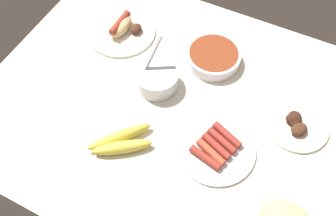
% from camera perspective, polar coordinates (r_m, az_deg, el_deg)
% --- Properties ---
extents(ground_plane, '(1.20, 0.90, 0.03)m').
position_cam_1_polar(ground_plane, '(1.09, 2.32, -0.37)').
color(ground_plane, silver).
extents(bowl_coleslaw, '(0.13, 0.13, 0.16)m').
position_cam_1_polar(bowl_coleslaw, '(1.10, -1.78, 4.72)').
color(bowl_coleslaw, silver).
rests_on(bowl_coleslaw, ground_plane).
extents(banana_bunch, '(0.17, 0.17, 0.04)m').
position_cam_1_polar(banana_bunch, '(1.01, -7.44, -5.28)').
color(banana_bunch, gold).
rests_on(banana_bunch, ground_plane).
extents(plate_sausages, '(0.22, 0.22, 0.03)m').
position_cam_1_polar(plate_sausages, '(1.01, 7.55, -6.23)').
color(plate_sausages, white).
rests_on(plate_sausages, ground_plane).
extents(plate_hotdog_assembled, '(0.24, 0.24, 0.06)m').
position_cam_1_polar(plate_hotdog_assembled, '(1.27, -7.34, 12.28)').
color(plate_hotdog_assembled, white).
rests_on(plate_hotdog_assembled, ground_plane).
extents(bowl_chili, '(0.17, 0.17, 0.04)m').
position_cam_1_polar(bowl_chili, '(1.18, 7.15, 8.07)').
color(bowl_chili, white).
rests_on(bowl_chili, ground_plane).
extents(plate_grilled_meat, '(0.18, 0.18, 0.04)m').
position_cam_1_polar(plate_grilled_meat, '(1.10, 19.60, -2.40)').
color(plate_grilled_meat, white).
rests_on(plate_grilled_meat, ground_plane).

